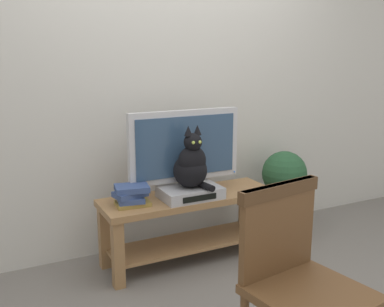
{
  "coord_description": "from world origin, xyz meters",
  "views": [
    {
      "loc": [
        -1.34,
        -2.06,
        1.47
      ],
      "look_at": [
        -0.01,
        0.59,
        0.8
      ],
      "focal_mm": 41.92,
      "sensor_mm": 36.0,
      "label": 1
    }
  ],
  "objects_px": {
    "tv": "(185,150)",
    "book_stack": "(131,195)",
    "media_box": "(190,192)",
    "potted_plant": "(284,187)",
    "cat": "(191,165)",
    "tv_stand": "(189,215)",
    "wooden_chair": "(297,271)"
  },
  "relations": [
    {
      "from": "media_box",
      "to": "cat",
      "type": "height_order",
      "value": "cat"
    },
    {
      "from": "tv_stand",
      "to": "book_stack",
      "type": "relative_size",
      "value": 5.06
    },
    {
      "from": "media_box",
      "to": "wooden_chair",
      "type": "xyz_separation_m",
      "value": [
        -0.09,
        -1.24,
        -0.0
      ]
    },
    {
      "from": "cat",
      "to": "potted_plant",
      "type": "relative_size",
      "value": 0.63
    },
    {
      "from": "media_box",
      "to": "cat",
      "type": "relative_size",
      "value": 0.95
    },
    {
      "from": "tv_stand",
      "to": "cat",
      "type": "relative_size",
      "value": 2.88
    },
    {
      "from": "cat",
      "to": "tv_stand",
      "type": "bearing_deg",
      "value": 77.45
    },
    {
      "from": "wooden_chair",
      "to": "book_stack",
      "type": "distance_m",
      "value": 1.31
    },
    {
      "from": "cat",
      "to": "potted_plant",
      "type": "distance_m",
      "value": 1.0
    },
    {
      "from": "wooden_chair",
      "to": "tv_stand",
      "type": "bearing_deg",
      "value": 85.24
    },
    {
      "from": "potted_plant",
      "to": "book_stack",
      "type": "bearing_deg",
      "value": -175.04
    },
    {
      "from": "tv_stand",
      "to": "potted_plant",
      "type": "bearing_deg",
      "value": 5.9
    },
    {
      "from": "book_stack",
      "to": "potted_plant",
      "type": "distance_m",
      "value": 1.36
    },
    {
      "from": "tv",
      "to": "book_stack",
      "type": "xyz_separation_m",
      "value": [
        -0.43,
        -0.08,
        -0.25
      ]
    },
    {
      "from": "media_box",
      "to": "cat",
      "type": "distance_m",
      "value": 0.2
    },
    {
      "from": "cat",
      "to": "media_box",
      "type": "bearing_deg",
      "value": 95.06
    },
    {
      "from": "cat",
      "to": "potted_plant",
      "type": "height_order",
      "value": "cat"
    },
    {
      "from": "media_box",
      "to": "potted_plant",
      "type": "distance_m",
      "value": 0.95
    },
    {
      "from": "media_box",
      "to": "potted_plant",
      "type": "xyz_separation_m",
      "value": [
        0.93,
        0.15,
        -0.13
      ]
    },
    {
      "from": "tv",
      "to": "book_stack",
      "type": "relative_size",
      "value": 3.35
    },
    {
      "from": "tv",
      "to": "media_box",
      "type": "relative_size",
      "value": 2.01
    },
    {
      "from": "wooden_chair",
      "to": "potted_plant",
      "type": "bearing_deg",
      "value": 53.68
    },
    {
      "from": "tv",
      "to": "media_box",
      "type": "xyz_separation_m",
      "value": [
        -0.02,
        -0.12,
        -0.28
      ]
    },
    {
      "from": "media_box",
      "to": "wooden_chair",
      "type": "distance_m",
      "value": 1.24
    },
    {
      "from": "wooden_chair",
      "to": "book_stack",
      "type": "xyz_separation_m",
      "value": [
        -0.32,
        1.27,
        0.03
      ]
    },
    {
      "from": "wooden_chair",
      "to": "book_stack",
      "type": "relative_size",
      "value": 3.64
    },
    {
      "from": "tv_stand",
      "to": "potted_plant",
      "type": "height_order",
      "value": "potted_plant"
    },
    {
      "from": "media_box",
      "to": "book_stack",
      "type": "bearing_deg",
      "value": 175.21
    },
    {
      "from": "tv_stand",
      "to": "media_box",
      "type": "relative_size",
      "value": 3.04
    },
    {
      "from": "wooden_chair",
      "to": "book_stack",
      "type": "height_order",
      "value": "wooden_chair"
    },
    {
      "from": "tv",
      "to": "book_stack",
      "type": "distance_m",
      "value": 0.5
    },
    {
      "from": "book_stack",
      "to": "cat",
      "type": "bearing_deg",
      "value": -6.57
    }
  ]
}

